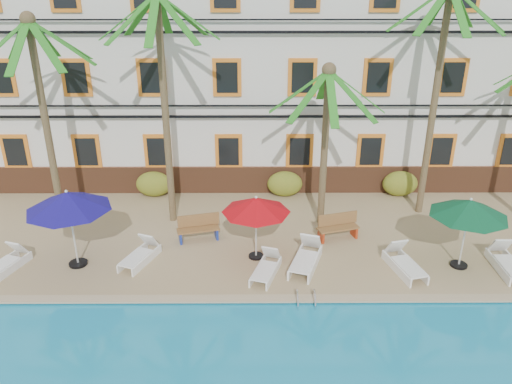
{
  "coord_description": "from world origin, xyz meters",
  "views": [
    {
      "loc": [
        -0.44,
        -13.05,
        9.05
      ],
      "look_at": [
        -0.36,
        3.0,
        2.0
      ],
      "focal_mm": 35.0,
      "sensor_mm": 36.0,
      "label": 1
    }
  ],
  "objects_px": {
    "palm_b": "(163,81)",
    "palm_c": "(326,122)",
    "umbrella_green": "(469,208)",
    "lounger_c": "(266,268)",
    "palm_d": "(438,73)",
    "bench_right": "(337,226)",
    "palm_a": "(41,96)",
    "lounger_b": "(140,255)",
    "lounger_f": "(507,262)",
    "bench_left": "(198,227)",
    "lounger_d": "(306,258)",
    "umbrella_red": "(256,205)",
    "lounger_e": "(404,263)",
    "lounger_a": "(7,262)",
    "umbrella_blue": "(68,201)",
    "pool_ladder": "(305,302)"
  },
  "relations": [
    {
      "from": "palm_b",
      "to": "palm_c",
      "type": "height_order",
      "value": "palm_b"
    },
    {
      "from": "umbrella_green",
      "to": "lounger_c",
      "type": "height_order",
      "value": "umbrella_green"
    },
    {
      "from": "palm_d",
      "to": "bench_right",
      "type": "distance_m",
      "value": 6.58
    },
    {
      "from": "palm_a",
      "to": "lounger_b",
      "type": "distance_m",
      "value": 6.46
    },
    {
      "from": "lounger_f",
      "to": "bench_left",
      "type": "xyz_separation_m",
      "value": [
        -10.16,
        2.1,
        0.18
      ]
    },
    {
      "from": "umbrella_green",
      "to": "lounger_d",
      "type": "xyz_separation_m",
      "value": [
        -5.02,
        0.03,
        -1.79
      ]
    },
    {
      "from": "palm_a",
      "to": "lounger_b",
      "type": "relative_size",
      "value": 4.22
    },
    {
      "from": "palm_c",
      "to": "umbrella_green",
      "type": "bearing_deg",
      "value": -37.44
    },
    {
      "from": "umbrella_red",
      "to": "lounger_e",
      "type": "bearing_deg",
      "value": -10.15
    },
    {
      "from": "lounger_a",
      "to": "bench_right",
      "type": "distance_m",
      "value": 11.17
    },
    {
      "from": "lounger_e",
      "to": "lounger_f",
      "type": "bearing_deg",
      "value": 0.38
    },
    {
      "from": "lounger_c",
      "to": "bench_right",
      "type": "distance_m",
      "value": 3.56
    },
    {
      "from": "umbrella_blue",
      "to": "lounger_e",
      "type": "bearing_deg",
      "value": -2.17
    },
    {
      "from": "lounger_b",
      "to": "lounger_f",
      "type": "xyz_separation_m",
      "value": [
        11.92,
        -0.56,
        0.02
      ]
    },
    {
      "from": "palm_a",
      "to": "umbrella_green",
      "type": "height_order",
      "value": "palm_a"
    },
    {
      "from": "umbrella_red",
      "to": "lounger_a",
      "type": "relative_size",
      "value": 1.27
    },
    {
      "from": "bench_right",
      "to": "lounger_c",
      "type": "bearing_deg",
      "value": -137.25
    },
    {
      "from": "palm_b",
      "to": "bench_left",
      "type": "bearing_deg",
      "value": -53.67
    },
    {
      "from": "palm_b",
      "to": "umbrella_green",
      "type": "height_order",
      "value": "palm_b"
    },
    {
      "from": "palm_a",
      "to": "palm_d",
      "type": "height_order",
      "value": "palm_d"
    },
    {
      "from": "palm_a",
      "to": "lounger_a",
      "type": "height_order",
      "value": "palm_a"
    },
    {
      "from": "palm_c",
      "to": "lounger_e",
      "type": "height_order",
      "value": "palm_c"
    },
    {
      "from": "palm_b",
      "to": "lounger_e",
      "type": "height_order",
      "value": "palm_b"
    },
    {
      "from": "palm_b",
      "to": "palm_d",
      "type": "xyz_separation_m",
      "value": [
        9.79,
        0.68,
        0.12
      ]
    },
    {
      "from": "palm_d",
      "to": "bench_right",
      "type": "xyz_separation_m",
      "value": [
        -3.64,
        -2.16,
        -5.04
      ]
    },
    {
      "from": "bench_right",
      "to": "palm_d",
      "type": "bearing_deg",
      "value": 30.62
    },
    {
      "from": "palm_a",
      "to": "bench_left",
      "type": "xyz_separation_m",
      "value": [
        5.29,
        -1.18,
        -4.47
      ]
    },
    {
      "from": "bench_left",
      "to": "lounger_a",
      "type": "bearing_deg",
      "value": -161.52
    },
    {
      "from": "pool_ladder",
      "to": "lounger_d",
      "type": "bearing_deg",
      "value": 84.47
    },
    {
      "from": "bench_left",
      "to": "lounger_b",
      "type": "bearing_deg",
      "value": -138.95
    },
    {
      "from": "umbrella_red",
      "to": "bench_right",
      "type": "xyz_separation_m",
      "value": [
        2.93,
        1.34,
        -1.46
      ]
    },
    {
      "from": "umbrella_red",
      "to": "lounger_d",
      "type": "relative_size",
      "value": 1.08
    },
    {
      "from": "palm_a",
      "to": "umbrella_green",
      "type": "distance_m",
      "value": 14.62
    },
    {
      "from": "palm_a",
      "to": "lounger_e",
      "type": "height_order",
      "value": "palm_a"
    },
    {
      "from": "palm_b",
      "to": "lounger_e",
      "type": "xyz_separation_m",
      "value": [
        7.98,
        -3.66,
        -5.11
      ]
    },
    {
      "from": "lounger_e",
      "to": "lounger_f",
      "type": "distance_m",
      "value": 3.32
    },
    {
      "from": "lounger_d",
      "to": "bench_left",
      "type": "distance_m",
      "value": 4.14
    },
    {
      "from": "palm_c",
      "to": "lounger_f",
      "type": "bearing_deg",
      "value": -31.43
    },
    {
      "from": "umbrella_blue",
      "to": "umbrella_red",
      "type": "height_order",
      "value": "umbrella_blue"
    },
    {
      "from": "pool_ladder",
      "to": "palm_a",
      "type": "bearing_deg",
      "value": 150.61
    },
    {
      "from": "palm_a",
      "to": "pool_ladder",
      "type": "distance_m",
      "value": 11.25
    },
    {
      "from": "lounger_c",
      "to": "bench_left",
      "type": "distance_m",
      "value": 3.36
    },
    {
      "from": "palm_b",
      "to": "lounger_f",
      "type": "xyz_separation_m",
      "value": [
        11.29,
        -3.64,
        -5.1
      ]
    },
    {
      "from": "palm_b",
      "to": "lounger_f",
      "type": "relative_size",
      "value": 4.51
    },
    {
      "from": "palm_b",
      "to": "lounger_e",
      "type": "distance_m",
      "value": 10.15
    },
    {
      "from": "palm_b",
      "to": "lounger_f",
      "type": "bearing_deg",
      "value": -17.86
    },
    {
      "from": "umbrella_blue",
      "to": "umbrella_red",
      "type": "relative_size",
      "value": 1.19
    },
    {
      "from": "palm_b",
      "to": "lounger_d",
      "type": "bearing_deg",
      "value": -34.92
    },
    {
      "from": "lounger_b",
      "to": "bench_left",
      "type": "height_order",
      "value": "bench_left"
    },
    {
      "from": "lounger_b",
      "to": "bench_right",
      "type": "bearing_deg",
      "value": 13.34
    }
  ]
}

